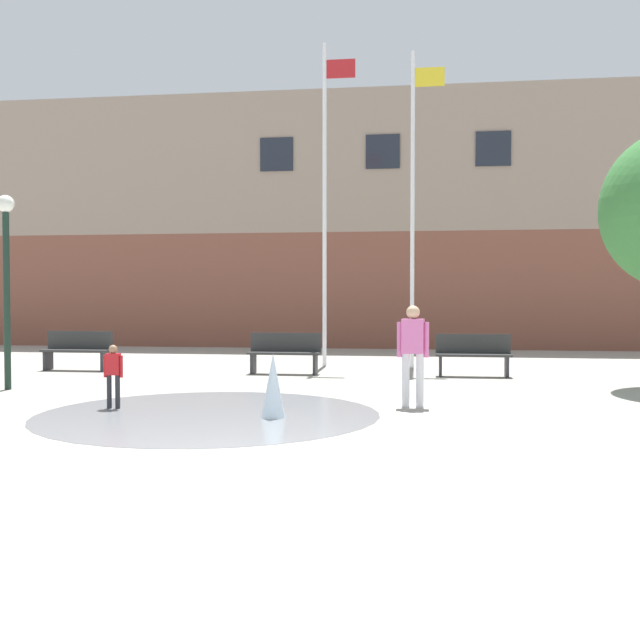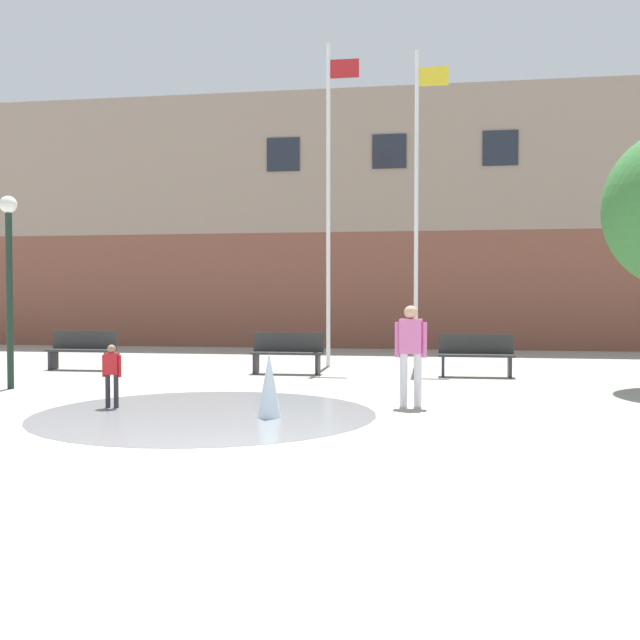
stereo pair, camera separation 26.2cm
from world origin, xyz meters
name	(u,v)px [view 1 (the left image)]	position (x,y,z in m)	size (l,w,h in m)	color
ground_plane	(286,476)	(0.00, 0.00, 0.00)	(100.00, 100.00, 0.00)	#9E998E
library_building	(387,227)	(0.00, 20.35, 4.25)	(36.00, 6.05, 8.51)	brown
splash_fountain	(231,404)	(-1.45, 3.47, 0.17)	(5.04, 5.04, 0.92)	gray
park_bench_under_left_flagpole	(78,350)	(-6.67, 9.38, 0.48)	(1.60, 0.44, 0.91)	#28282D
park_bench_under_right_flagpole	(285,352)	(-1.73, 9.25, 0.48)	(1.60, 0.44, 0.91)	#28282D
park_bench_near_trashcan	(473,354)	(2.39, 9.29, 0.48)	(1.60, 0.44, 0.91)	#28282D
child_running	(113,371)	(-3.41, 3.86, 0.58)	(0.31, 0.13, 0.99)	#28282D
adult_near_bench	(413,347)	(1.16, 4.69, 0.93)	(0.50, 0.24, 1.59)	silver
flagpole_left	(326,196)	(-1.05, 11.12, 4.18)	(0.80, 0.10, 7.87)	silver
flagpole_right	(414,200)	(1.08, 11.12, 4.04)	(0.80, 0.10, 7.59)	silver
lamp_post_left_lane	(6,261)	(-6.32, 5.83, 2.38)	(0.32, 0.32, 3.60)	#192D23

